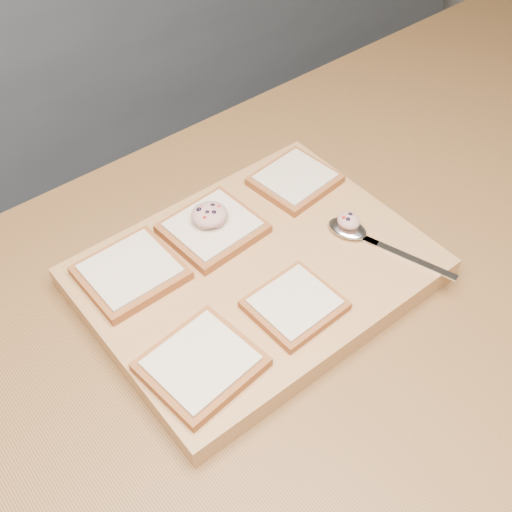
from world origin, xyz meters
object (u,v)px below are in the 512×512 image
at_px(cutting_board, 256,274).
at_px(spoon, 356,233).
at_px(bread_far_center, 213,228).
at_px(tuna_salad_dollop, 209,214).

xyz_separation_m(cutting_board, spoon, (0.15, -0.05, 0.02)).
distance_m(cutting_board, bread_far_center, 0.09).
relative_size(cutting_board, spoon, 2.33).
xyz_separation_m(cutting_board, bread_far_center, (-0.01, 0.09, 0.03)).
bearing_deg(cutting_board, tuna_salad_dollop, 95.08).
relative_size(tuna_salad_dollop, spoon, 0.27).
xyz_separation_m(cutting_board, tuna_salad_dollop, (-0.01, 0.10, 0.05)).
height_order(cutting_board, spoon, spoon).
relative_size(bread_far_center, tuna_salad_dollop, 2.52).
bearing_deg(bread_far_center, tuna_salad_dollop, 89.87).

